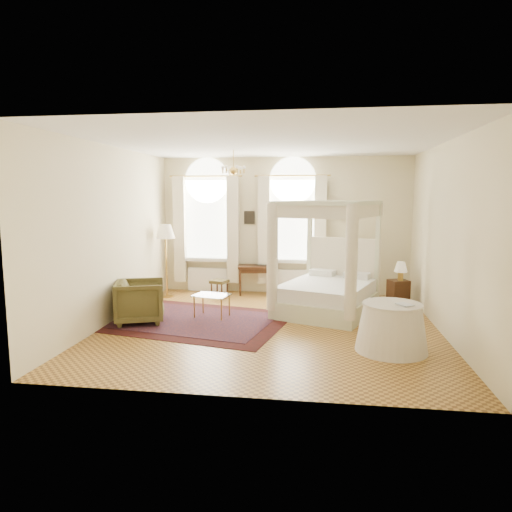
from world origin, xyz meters
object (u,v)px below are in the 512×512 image
Objects in this scene: coffee_table at (212,297)px; floor_lamp at (166,235)px; nightstand at (398,292)px; canopy_bed at (327,288)px; side_table at (392,328)px; writing_desk at (257,270)px; armchair at (140,301)px; stool at (219,283)px.

floor_lamp reaches higher than coffee_table.
canopy_bed is at bearing -149.14° from nightstand.
canopy_bed is at bearing -15.15° from floor_lamp.
canopy_bed reaches higher than coffee_table.
coffee_table is at bearing 154.56° from side_table.
writing_desk is 3.33m from armchair.
writing_desk is 1.36× the size of coffee_table.
side_table is (3.45, -3.30, 0.02)m from stool.
canopy_bed reaches higher than side_table.
side_table is at bearing -121.55° from armchair.
writing_desk is (-1.65, 1.58, 0.09)m from canopy_bed.
side_table is (4.69, -3.18, -1.09)m from floor_lamp.
coffee_table is 0.69× the size of side_table.
floor_lamp is (-5.29, 0.08, 1.18)m from nightstand.
writing_desk is at bearing 168.59° from nightstand.
writing_desk is at bearing 15.29° from floor_lamp.
nightstand is at bearing -0.84° from floor_lamp.
coffee_table is (1.25, 0.54, 0.01)m from armchair.
coffee_table is 2.47m from floor_lamp.
coffee_table is at bearing -163.81° from canopy_bed.
nightstand is 3.29m from writing_desk.
canopy_bed is 2.48× the size of writing_desk.
writing_desk is 2.32m from floor_lamp.
stool is 2.52m from armchair.
side_table reaches higher than nightstand.
nightstand is at bearing -86.32° from armchair.
canopy_bed is at bearing -90.29° from armchair.
canopy_bed is 2.31× the size of side_table.
coffee_table is at bearing -48.00° from floor_lamp.
floor_lamp is at bearing 179.16° from nightstand.
nightstand is 0.32× the size of floor_lamp.
stool is at bearing 155.67° from canopy_bed.
writing_desk is at bearing 136.17° from canopy_bed.
canopy_bed is 2.33m from coffee_table.
side_table is at bearing -25.44° from coffee_table.
side_table is (-0.60, -3.10, 0.09)m from nightstand.
coffee_table is (-0.59, -2.23, -0.19)m from writing_desk.
side_table is at bearing -43.69° from stool.
nightstand is 4.12m from coffee_table.
stool is (-2.48, 1.12, -0.17)m from canopy_bed.
stool is 1.68m from floor_lamp.
side_table is (2.61, -3.75, -0.24)m from writing_desk.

